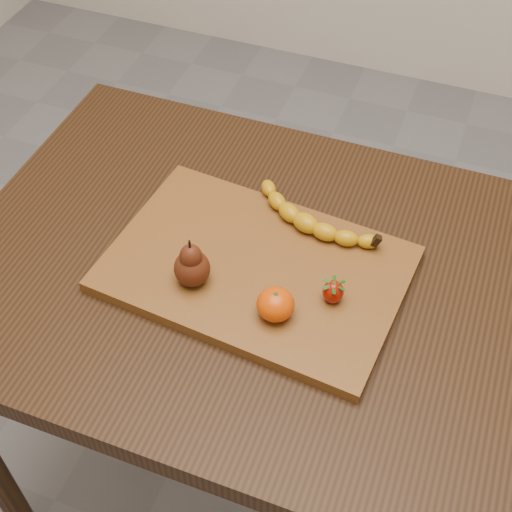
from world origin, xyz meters
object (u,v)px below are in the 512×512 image
(table, at_px, (268,309))
(pear, at_px, (191,262))
(mandarin, at_px, (276,304))
(cutting_board, at_px, (256,269))

(table, xyz_separation_m, pear, (-0.09, -0.07, 0.16))
(pear, distance_m, mandarin, 0.14)
(cutting_board, bearing_deg, pear, -135.91)
(cutting_board, height_order, mandarin, mandarin)
(pear, bearing_deg, mandarin, -6.99)
(table, height_order, pear, pear)
(cutting_board, xyz_separation_m, mandarin, (0.06, -0.08, 0.03))
(pear, xyz_separation_m, mandarin, (0.14, -0.02, -0.02))
(table, distance_m, pear, 0.20)
(pear, relative_size, mandarin, 1.55)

